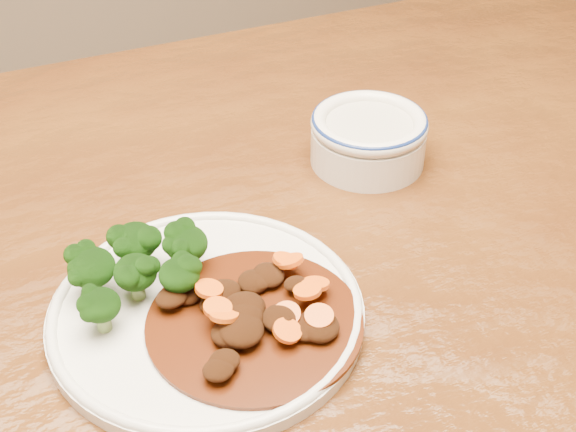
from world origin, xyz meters
name	(u,v)px	position (x,y,z in m)	size (l,w,h in m)	color
dining_table	(228,308)	(0.00, 0.00, 0.67)	(1.50, 0.91, 0.75)	#562F0F
dinner_plate	(206,311)	(-0.04, -0.08, 0.76)	(0.27, 0.27, 0.02)	silver
broccoli_florets	(138,264)	(-0.09, -0.04, 0.79)	(0.12, 0.10, 0.05)	olive
mince_stew	(252,316)	(-0.02, -0.12, 0.77)	(0.18, 0.18, 0.03)	#3F1B06
dip_bowl	(368,136)	(0.19, 0.08, 0.78)	(0.13, 0.13, 0.06)	silver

